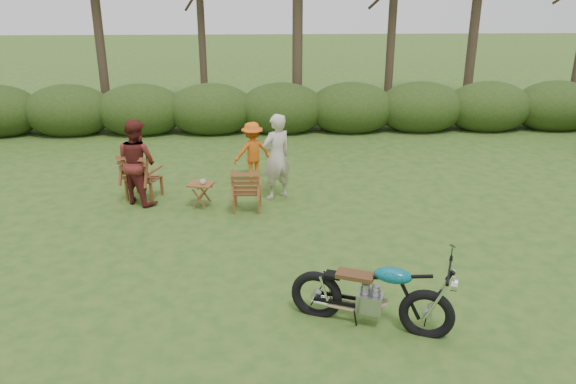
{
  "coord_description": "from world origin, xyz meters",
  "views": [
    {
      "loc": [
        -0.51,
        -6.81,
        4.09
      ],
      "look_at": [
        -0.14,
        1.6,
        0.9
      ],
      "focal_mm": 35.0,
      "sensor_mm": 36.0,
      "label": 1
    }
  ],
  "objects_px": {
    "side_table": "(202,195)",
    "adult_b": "(141,202)",
    "lawn_chair_right": "(248,209)",
    "child": "(253,180)",
    "cup": "(203,182)",
    "lawn_chair_left": "(145,198)",
    "adult_a": "(277,198)",
    "motorcycle": "(369,324)"
  },
  "relations": [
    {
      "from": "lawn_chair_left",
      "to": "child",
      "type": "xyz_separation_m",
      "value": [
        2.15,
        0.99,
        0.0
      ]
    },
    {
      "from": "lawn_chair_right",
      "to": "adult_b",
      "type": "distance_m",
      "value": 2.16
    },
    {
      "from": "lawn_chair_right",
      "to": "adult_b",
      "type": "bearing_deg",
      "value": -9.64
    },
    {
      "from": "adult_a",
      "to": "adult_b",
      "type": "height_order",
      "value": "adult_a"
    },
    {
      "from": "cup",
      "to": "child",
      "type": "xyz_separation_m",
      "value": [
        0.91,
        1.56,
        -0.52
      ]
    },
    {
      "from": "motorcycle",
      "to": "child",
      "type": "relative_size",
      "value": 1.52
    },
    {
      "from": "lawn_chair_right",
      "to": "adult_a",
      "type": "bearing_deg",
      "value": -131.52
    },
    {
      "from": "cup",
      "to": "adult_b",
      "type": "bearing_deg",
      "value": 165.61
    },
    {
      "from": "child",
      "to": "lawn_chair_right",
      "type": "bearing_deg",
      "value": 65.08
    },
    {
      "from": "side_table",
      "to": "cup",
      "type": "bearing_deg",
      "value": -42.5
    },
    {
      "from": "lawn_chair_right",
      "to": "child",
      "type": "relative_size",
      "value": 0.67
    },
    {
      "from": "adult_b",
      "to": "cup",
      "type": "bearing_deg",
      "value": -160.58
    },
    {
      "from": "motorcycle",
      "to": "adult_b",
      "type": "bearing_deg",
      "value": 152.31
    },
    {
      "from": "lawn_chair_right",
      "to": "child",
      "type": "xyz_separation_m",
      "value": [
        0.08,
        1.7,
        0.0
      ]
    },
    {
      "from": "motorcycle",
      "to": "adult_b",
      "type": "height_order",
      "value": "adult_b"
    },
    {
      "from": "lawn_chair_left",
      "to": "adult_b",
      "type": "height_order",
      "value": "adult_b"
    },
    {
      "from": "adult_a",
      "to": "adult_b",
      "type": "relative_size",
      "value": 1.03
    },
    {
      "from": "side_table",
      "to": "cup",
      "type": "height_order",
      "value": "cup"
    },
    {
      "from": "side_table",
      "to": "cup",
      "type": "xyz_separation_m",
      "value": [
        0.05,
        -0.04,
        0.28
      ]
    },
    {
      "from": "lawn_chair_left",
      "to": "adult_b",
      "type": "bearing_deg",
      "value": 97.08
    },
    {
      "from": "adult_b",
      "to": "child",
      "type": "xyz_separation_m",
      "value": [
        2.19,
        1.24,
        0.0
      ]
    },
    {
      "from": "motorcycle",
      "to": "lawn_chair_left",
      "type": "height_order",
      "value": "motorcycle"
    },
    {
      "from": "lawn_chair_right",
      "to": "adult_a",
      "type": "relative_size",
      "value": 0.51
    },
    {
      "from": "adult_a",
      "to": "child",
      "type": "bearing_deg",
      "value": -97.86
    },
    {
      "from": "cup",
      "to": "adult_b",
      "type": "height_order",
      "value": "adult_b"
    },
    {
      "from": "side_table",
      "to": "child",
      "type": "height_order",
      "value": "child"
    },
    {
      "from": "side_table",
      "to": "lawn_chair_right",
      "type": "bearing_deg",
      "value": -11.17
    },
    {
      "from": "side_table",
      "to": "adult_b",
      "type": "distance_m",
      "value": 1.29
    },
    {
      "from": "motorcycle",
      "to": "adult_a",
      "type": "height_order",
      "value": "adult_a"
    },
    {
      "from": "side_table",
      "to": "motorcycle",
      "type": "bearing_deg",
      "value": -58.18
    },
    {
      "from": "motorcycle",
      "to": "lawn_chair_right",
      "type": "bearing_deg",
      "value": 134.35
    },
    {
      "from": "side_table",
      "to": "cup",
      "type": "relative_size",
      "value": 4.15
    },
    {
      "from": "side_table",
      "to": "adult_b",
      "type": "bearing_deg",
      "value": 166.91
    },
    {
      "from": "lawn_chair_left",
      "to": "adult_a",
      "type": "height_order",
      "value": "adult_a"
    },
    {
      "from": "motorcycle",
      "to": "lawn_chair_left",
      "type": "distance_m",
      "value": 5.88
    },
    {
      "from": "side_table",
      "to": "adult_b",
      "type": "height_order",
      "value": "adult_b"
    },
    {
      "from": "adult_a",
      "to": "cup",
      "type": "bearing_deg",
      "value": -13.77
    },
    {
      "from": "motorcycle",
      "to": "adult_a",
      "type": "xyz_separation_m",
      "value": [
        -1.06,
        4.46,
        0.0
      ]
    },
    {
      "from": "lawn_chair_left",
      "to": "cup",
      "type": "xyz_separation_m",
      "value": [
        1.23,
        -0.57,
        0.52
      ]
    },
    {
      "from": "lawn_chair_left",
      "to": "adult_b",
      "type": "distance_m",
      "value": 0.25
    },
    {
      "from": "lawn_chair_right",
      "to": "child",
      "type": "distance_m",
      "value": 1.7
    },
    {
      "from": "lawn_chair_left",
      "to": "child",
      "type": "distance_m",
      "value": 2.36
    }
  ]
}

